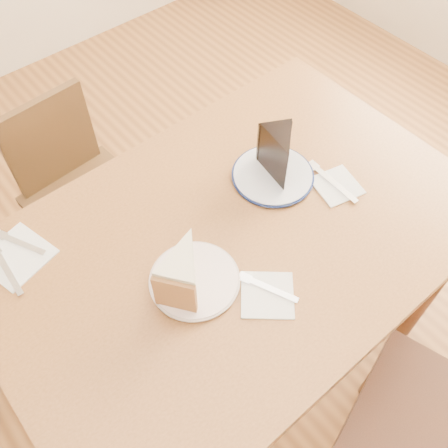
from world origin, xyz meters
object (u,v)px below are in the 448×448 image
at_px(table, 236,255).
at_px(chair_far, 81,191).
at_px(carrot_cake, 184,268).
at_px(plate_navy, 273,175).
at_px(chocolate_cake, 280,158).
at_px(plate_cream, 195,280).

bearing_deg(table, chair_far, 101.78).
height_order(table, carrot_cake, carrot_cake).
bearing_deg(plate_navy, chocolate_cake, -36.02).
distance_m(plate_navy, carrot_cake, 0.38).
distance_m(chair_far, chocolate_cake, 0.79).
distance_m(table, plate_navy, 0.23).
bearing_deg(plate_navy, carrot_cake, -164.01).
height_order(plate_navy, chocolate_cake, chocolate_cake).
relative_size(table, plate_navy, 5.85).
xyz_separation_m(chair_far, plate_cream, (-0.02, -0.69, 0.35)).
bearing_deg(chair_far, plate_cream, 84.30).
bearing_deg(carrot_cake, table, 63.78).
bearing_deg(chair_far, chocolate_cake, 115.96).
bearing_deg(chocolate_cake, table, 47.27).
height_order(table, chocolate_cake, chocolate_cake).
height_order(table, plate_navy, plate_navy).
bearing_deg(plate_cream, chocolate_cake, 16.68).
height_order(chair_far, plate_cream, plate_cream).
xyz_separation_m(plate_cream, chocolate_cake, (0.36, 0.11, 0.07)).
bearing_deg(chair_far, plate_navy, 115.51).
relative_size(chair_far, plate_cream, 3.74).
distance_m(chair_far, plate_cream, 0.78).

